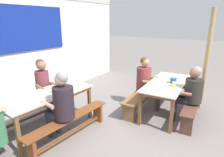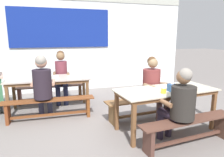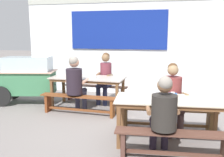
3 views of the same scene
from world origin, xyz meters
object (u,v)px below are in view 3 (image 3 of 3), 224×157
bench_far_back (96,91)px  bench_near_front (173,142)px  food_cart (28,77)px  bench_far_front (79,102)px  person_left_back_turned (75,81)px  tissue_box (173,97)px  condiment_jar (159,99)px  person_center_facing (105,75)px  person_right_near_table (172,94)px  bench_near_back (167,115)px  dining_table_near (170,103)px  dining_table_far (88,80)px  soup_bowl (93,77)px  person_near_front (163,112)px

bench_far_back → bench_near_front: 3.42m
bench_near_front → food_cart: size_ratio=0.93×
bench_far_front → person_left_back_turned: bearing=148.3°
bench_far_back → tissue_box: size_ratio=11.81×
condiment_jar → person_center_facing: bearing=121.8°
person_center_facing → condiment_jar: 2.77m
bench_far_back → person_right_near_table: bearing=-41.1°
bench_far_front → bench_near_back: bearing=-14.5°
tissue_box → bench_far_back: bearing=129.6°
tissue_box → condiment_jar: 0.22m
bench_near_back → tissue_box: (0.08, -0.70, 0.52)m
bench_far_front → person_center_facing: size_ratio=1.37×
food_cart → dining_table_near: bearing=-24.9°
dining_table_far → soup_bowl: (0.14, -0.02, 0.09)m
dining_table_far → bench_far_back: 0.70m
bench_far_front → soup_bowl: 0.76m
bench_near_back → tissue_box: size_ratio=12.36×
person_center_facing → food_cart: bearing=-165.5°
person_center_facing → bench_far_front: bearing=-106.5°
dining_table_near → bench_far_front: 2.27m
tissue_box → dining_table_far: bearing=137.9°
bench_near_back → person_near_front: bearing=-92.6°
bench_far_back → person_left_back_turned: bearing=-97.2°
bench_far_front → person_near_front: 2.48m
bench_far_front → dining_table_near: bearing=-28.6°
bench_far_back → person_center_facing: bearing=-15.7°
person_near_front → person_right_near_table: person_right_near_table is taller
dining_table_far → bench_near_front: bearing=-48.2°
bench_far_back → bench_far_front: bearing=-92.0°
food_cart → person_center_facing: size_ratio=1.38×
food_cart → tissue_box: (3.59, -1.78, 0.12)m
person_right_near_table → person_center_facing: size_ratio=0.97×
dining_table_near → bench_near_back: size_ratio=1.01×
dining_table_far → bench_far_back: size_ratio=1.04×
dining_table_near → bench_far_back: (-1.92, 2.22, -0.40)m
person_center_facing → tissue_box: (1.67, -2.27, 0.09)m
person_near_front → person_center_facing: (-1.54, 2.67, 0.04)m
person_right_near_table → tissue_box: person_right_near_table is taller
dining_table_near → person_near_front: person_near_front is taller
food_cart → bench_near_back: bearing=-17.1°
dining_table_near → person_right_near_table: person_right_near_table is taller
bench_far_back → soup_bowl: soup_bowl is taller
soup_bowl → bench_near_back: bearing=-31.0°
dining_table_near → bench_near_front: bearing=-85.0°
bench_near_back → person_left_back_turned: (-2.01, 0.55, 0.45)m
bench_far_back → bench_far_front: 1.16m
bench_near_front → person_right_near_table: person_right_near_table is taller
bench_far_front → person_near_front: size_ratio=1.47×
person_right_near_table → condiment_jar: bearing=-106.5°
person_left_back_turned → soup_bowl: size_ratio=7.88×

